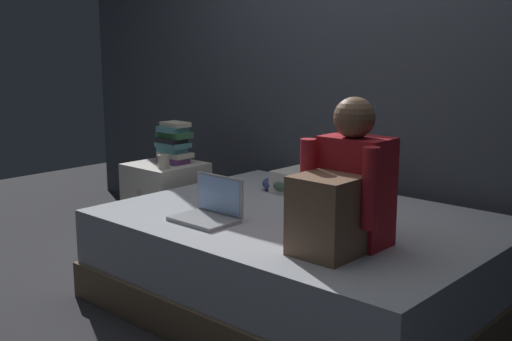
% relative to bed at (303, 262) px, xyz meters
% --- Properties ---
extents(ground_plane, '(8.00, 8.00, 0.00)m').
position_rel_bed_xyz_m(ground_plane, '(-0.20, -0.30, -0.24)').
color(ground_plane, '#2D2D33').
extents(wall_back, '(5.60, 0.10, 2.70)m').
position_rel_bed_xyz_m(wall_back, '(-0.20, 0.90, 1.11)').
color(wall_back, '#424751').
rests_on(wall_back, ground_plane).
extents(bed, '(2.00, 1.50, 0.49)m').
position_rel_bed_xyz_m(bed, '(0.00, 0.00, 0.00)').
color(bed, '#7A6047').
rests_on(bed, ground_plane).
extents(nightstand, '(0.44, 0.46, 0.58)m').
position_rel_bed_xyz_m(nightstand, '(-1.30, 0.16, 0.05)').
color(nightstand, beige).
rests_on(nightstand, ground_plane).
extents(person_sitting, '(0.39, 0.44, 0.66)m').
position_rel_bed_xyz_m(person_sitting, '(0.44, -0.29, 0.50)').
color(person_sitting, '#B21E28').
rests_on(person_sitting, bed).
extents(laptop, '(0.32, 0.23, 0.22)m').
position_rel_bed_xyz_m(laptop, '(-0.30, -0.37, 0.30)').
color(laptop, '#9EA0A5').
rests_on(laptop, bed).
extents(pillow, '(0.56, 0.36, 0.13)m').
position_rel_bed_xyz_m(pillow, '(-0.20, 0.45, 0.31)').
color(pillow, silver).
rests_on(pillow, bed).
extents(book_stack, '(0.23, 0.16, 0.28)m').
position_rel_bed_xyz_m(book_stack, '(-1.27, 0.21, 0.47)').
color(book_stack, '#703D84').
rests_on(book_stack, nightstand).
extents(mug, '(0.08, 0.08, 0.09)m').
position_rel_bed_xyz_m(mug, '(-1.17, 0.04, 0.38)').
color(mug, '#BCB2A3').
rests_on(mug, nightstand).
extents(clothes_pile, '(0.27, 0.15, 0.10)m').
position_rel_bed_xyz_m(clothes_pile, '(-0.43, 0.33, 0.29)').
color(clothes_pile, '#4C6B56').
rests_on(clothes_pile, bed).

